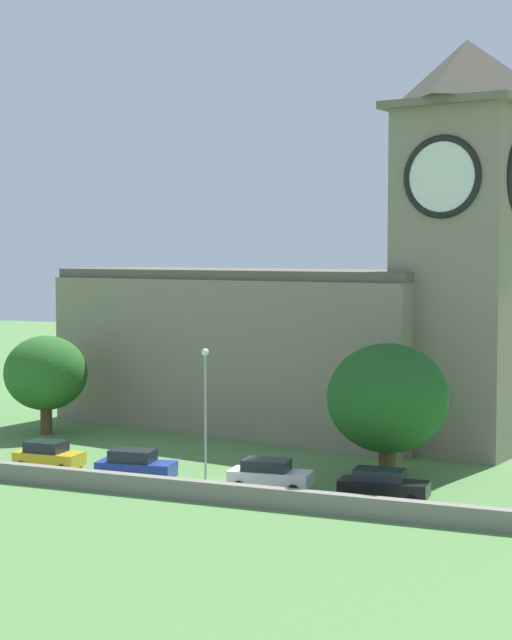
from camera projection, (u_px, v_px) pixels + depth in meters
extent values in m
plane|color=#517F42|center=(320.00, 443.00, 72.35)|extent=(200.00, 200.00, 0.00)
cube|color=gray|center=(252.00, 353.00, 78.79)|extent=(31.93, 16.43, 11.35)
cube|color=#5C5547|center=(252.00, 274.00, 78.40)|extent=(31.77, 15.57, 0.70)
cube|color=gray|center=(464.00, 283.00, 68.97)|extent=(8.92, 8.92, 22.65)
cube|color=#675F4F|center=(466.00, 108.00, 68.21)|extent=(10.34, 10.34, 0.50)
pyramid|color=#484338|center=(467.00, 72.00, 68.06)|extent=(9.36, 9.36, 4.19)
cylinder|color=white|center=(442.00, 177.00, 65.31)|extent=(4.80, 1.04, 4.87)
torus|color=black|center=(442.00, 177.00, 65.31)|extent=(5.30, 1.44, 5.31)
cube|color=gray|center=(207.00, 491.00, 55.41)|extent=(59.76, 0.70, 1.06)
cube|color=gold|center=(49.00, 459.00, 63.12)|extent=(4.19, 2.09, 0.83)
cube|color=#1E232B|center=(46.00, 446.00, 63.14)|extent=(2.37, 1.78, 0.66)
cylinder|color=black|center=(77.00, 464.00, 63.56)|extent=(0.68, 0.37, 0.66)
cylinder|color=black|center=(61.00, 470.00, 61.77)|extent=(0.68, 0.37, 0.66)
cylinder|color=black|center=(38.00, 461.00, 64.52)|extent=(0.68, 0.37, 0.66)
cylinder|color=black|center=(21.00, 467.00, 62.74)|extent=(0.68, 0.37, 0.66)
cube|color=#233D9E|center=(136.00, 469.00, 59.94)|extent=(4.72, 2.39, 0.87)
cube|color=#1E232B|center=(133.00, 455.00, 59.95)|extent=(2.72, 1.91, 0.69)
cylinder|color=black|center=(167.00, 475.00, 60.44)|extent=(0.73, 0.41, 0.69)
cylinder|color=black|center=(156.00, 481.00, 58.69)|extent=(0.73, 0.41, 0.69)
cylinder|color=black|center=(118.00, 472.00, 61.24)|extent=(0.73, 0.41, 0.69)
cylinder|color=black|center=(106.00, 478.00, 59.49)|extent=(0.73, 0.41, 0.69)
cube|color=silver|center=(270.00, 478.00, 57.92)|extent=(4.76, 2.30, 0.79)
cube|color=#1E232B|center=(266.00, 465.00, 57.94)|extent=(2.72, 1.89, 0.63)
cylinder|color=black|center=(302.00, 483.00, 58.37)|extent=(0.66, 0.40, 0.63)
cylinder|color=black|center=(293.00, 490.00, 56.59)|extent=(0.66, 0.40, 0.63)
cylinder|color=black|center=(249.00, 479.00, 59.30)|extent=(0.66, 0.40, 0.63)
cylinder|color=black|center=(239.00, 486.00, 57.51)|extent=(0.66, 0.40, 0.63)
cube|color=black|center=(384.00, 488.00, 55.46)|extent=(4.90, 2.08, 0.78)
cube|color=#1E232B|center=(380.00, 475.00, 55.50)|extent=(2.78, 1.73, 0.62)
cylinder|color=black|center=(417.00, 494.00, 55.80)|extent=(0.64, 0.36, 0.62)
cylinder|color=black|center=(411.00, 501.00, 54.12)|extent=(0.64, 0.36, 0.62)
cylinder|color=black|center=(358.00, 489.00, 56.86)|extent=(0.64, 0.36, 0.62)
cylinder|color=black|center=(350.00, 496.00, 55.18)|extent=(0.64, 0.36, 0.62)
cylinder|color=#9EA0A5|center=(205.00, 418.00, 60.60)|extent=(0.14, 0.14, 7.29)
sphere|color=#F4EFCC|center=(205.00, 352.00, 60.35)|extent=(0.44, 0.44, 0.44)
cylinder|color=brown|center=(387.00, 463.00, 59.96)|extent=(0.99, 0.99, 2.29)
ellipsoid|color=#1E511E|center=(388.00, 398.00, 59.71)|extent=(7.04, 7.04, 6.34)
cylinder|color=brown|center=(46.00, 419.00, 75.92)|extent=(0.85, 0.85, 2.24)
ellipsoid|color=#286023|center=(46.00, 373.00, 75.70)|extent=(6.09, 6.09, 5.48)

